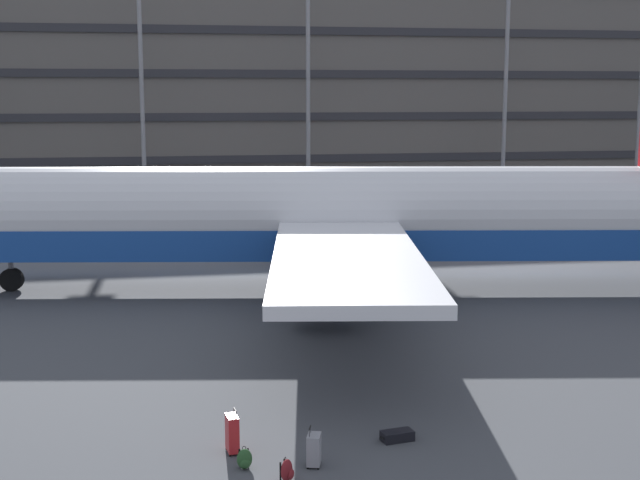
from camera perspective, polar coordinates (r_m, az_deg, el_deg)
The scene contains 11 objects.
ground_plane at distance 37.15m, azimuth 0.48°, elevation -2.51°, with size 600.00×600.00×0.00m, color #424449.
terminal_structure at distance 87.82m, azimuth -5.87°, elevation 10.46°, with size 128.36×17.73×18.69m.
airliner at distance 34.62m, azimuth 0.15°, elevation 1.45°, with size 37.00×30.05×10.34m.
light_mast_center_left at distance 74.75m, azimuth -11.46°, elevation 11.88°, with size 1.80×0.50×18.94m.
light_mast_center_right at distance 75.78m, azimuth -0.77°, elevation 12.52°, with size 1.80×0.50×20.22m.
light_mast_right at distance 80.54m, azimuth 11.93°, elevation 12.49°, with size 1.80×0.50×21.17m.
suitcase_black at distance 18.96m, azimuth -0.39°, elevation -13.29°, with size 0.38×0.48×0.85m.
suitcase_silver at distance 19.66m, azimuth -5.66°, elevation -12.24°, with size 0.28×0.48×0.98m.
suitcase_small at distance 20.40m, azimuth 4.98°, elevation -12.41°, with size 0.79×0.49×0.23m.
backpack_navy at distance 18.34m, azimuth -2.13°, elevation -14.60°, with size 0.36×0.40×0.52m.
backpack_large at distance 18.95m, azimuth -4.86°, elevation -13.86°, with size 0.34×0.29×0.48m.
Camera 1 is at (-6.71, -35.72, 7.69)m, focal length 49.84 mm.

